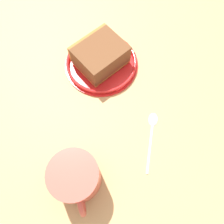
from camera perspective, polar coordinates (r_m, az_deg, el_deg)
The scene contains 5 objects.
ground_plane at distance 51.56cm, azimuth -0.15°, elevation 4.22°, with size 155.27×155.27×2.52cm, color tan.
small_plate at distance 53.70cm, azimuth -2.68°, elevation 12.33°, with size 17.06×17.06×1.48cm.
cake_slice at distance 51.66cm, azimuth -3.01°, elevation 14.18°, with size 9.01×10.51×5.08cm.
tea_mug at distance 41.23cm, azimuth -9.11°, elevation -16.09°, with size 10.45×8.58×8.56cm.
teaspoon at distance 47.59cm, azimuth 10.17°, elevation -4.21°, with size 9.10×10.81×0.80cm.
Camera 1 is at (17.34, -14.95, 44.94)cm, focal length 36.11 mm.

